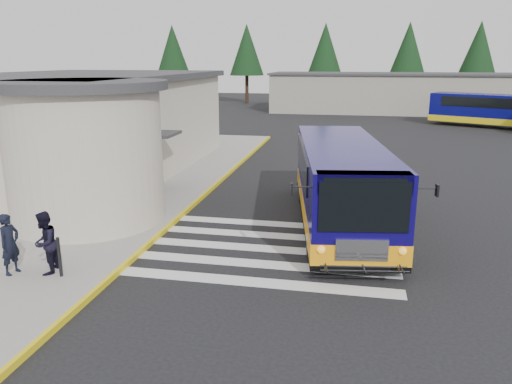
% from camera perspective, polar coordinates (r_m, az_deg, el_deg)
% --- Properties ---
extents(ground, '(140.00, 140.00, 0.00)m').
position_cam_1_polar(ground, '(16.09, 3.22, -5.58)').
color(ground, black).
rests_on(ground, ground).
extents(sidewalk, '(10.00, 34.00, 0.15)m').
position_cam_1_polar(sidewalk, '(22.61, -18.45, -0.08)').
color(sidewalk, gray).
rests_on(sidewalk, ground).
extents(curb_strip, '(0.12, 34.00, 0.16)m').
position_cam_1_polar(curb_strip, '(20.65, -6.39, -0.76)').
color(curb_strip, yellow).
rests_on(curb_strip, ground).
extents(station_building, '(12.70, 18.70, 4.80)m').
position_cam_1_polar(station_building, '(25.54, -19.36, 7.21)').
color(station_building, beige).
rests_on(station_building, ground).
extents(crosswalk, '(8.00, 5.35, 0.01)m').
position_cam_1_polar(crosswalk, '(15.42, 0.96, -6.47)').
color(crosswalk, silver).
rests_on(crosswalk, ground).
extents(depot_building, '(26.40, 8.40, 4.20)m').
position_cam_1_polar(depot_building, '(57.18, 15.41, 10.89)').
color(depot_building, gray).
rests_on(depot_building, ground).
extents(tree_line, '(58.40, 4.40, 10.00)m').
position_cam_1_polar(tree_line, '(65.08, 15.49, 15.43)').
color(tree_line, black).
rests_on(tree_line, ground).
extents(transit_bus, '(4.52, 10.42, 2.86)m').
position_cam_1_polar(transit_bus, '(17.45, 9.68, 0.58)').
color(transit_bus, '#0F0755').
rests_on(transit_bus, ground).
extents(pedestrian_a, '(0.48, 0.65, 1.64)m').
position_cam_1_polar(pedestrian_a, '(14.57, -26.32, -5.35)').
color(pedestrian_a, black).
rests_on(pedestrian_a, sidewalk).
extents(pedestrian_b, '(0.79, 0.93, 1.68)m').
position_cam_1_polar(pedestrian_b, '(14.21, -23.00, -5.38)').
color(pedestrian_b, black).
rests_on(pedestrian_b, sidewalk).
extents(bollard, '(0.09, 0.09, 1.07)m').
position_cam_1_polar(bollard, '(13.96, -21.54, -6.93)').
color(bollard, black).
rests_on(bollard, sidewalk).
extents(far_bus_a, '(9.41, 6.47, 2.38)m').
position_cam_1_polar(far_bus_a, '(47.25, 25.01, 8.61)').
color(far_bus_a, '#07085A').
rests_on(far_bus_a, ground).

